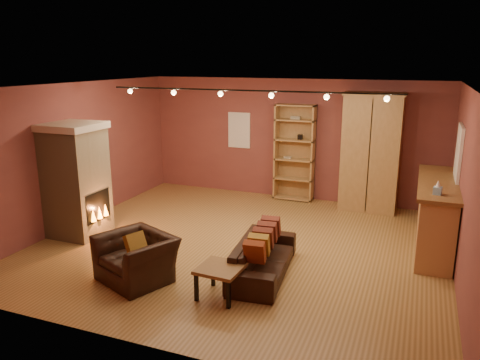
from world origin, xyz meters
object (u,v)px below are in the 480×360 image
at_px(bookcase, 295,152).
at_px(bar_counter, 436,215).
at_px(fireplace, 77,180).
at_px(armchair, 136,251).
at_px(coffee_table, 220,271).
at_px(loveseat, 263,251).
at_px(armoire, 371,152).

distance_m(bookcase, bar_counter, 3.71).
xyz_separation_m(fireplace, bookcase, (3.18, 3.73, 0.08)).
bearing_deg(fireplace, armchair, -30.78).
bearing_deg(fireplace, coffee_table, -19.99).
relative_size(fireplace, armchair, 1.70).
bearing_deg(loveseat, coffee_table, 154.20).
relative_size(fireplace, loveseat, 1.11).
height_order(fireplace, armoire, armoire).
height_order(fireplace, loveseat, fireplace).
bearing_deg(armoire, bookcase, 173.13).
xyz_separation_m(loveseat, coffee_table, (-0.33, -0.89, 0.00)).
height_order(loveseat, coffee_table, loveseat).
bearing_deg(armoire, armchair, -120.82).
relative_size(armchair, coffee_table, 1.99).
bearing_deg(bookcase, bar_counter, -33.62).
relative_size(bar_counter, loveseat, 1.34).
bearing_deg(armoire, fireplace, -144.32).
relative_size(bar_counter, coffee_table, 4.08).
bearing_deg(bar_counter, armchair, -144.92).
distance_m(bar_counter, coffee_table, 4.07).
bearing_deg(bar_counter, loveseat, -140.04).
bearing_deg(bookcase, loveseat, -81.69).
distance_m(bookcase, armoire, 1.74).
bearing_deg(armchair, loveseat, 49.65).
relative_size(loveseat, armchair, 1.53).
bearing_deg(fireplace, armoire, 35.68).
bearing_deg(armchair, coffee_table, 21.82).
xyz_separation_m(bookcase, armchair, (-1.11, -4.96, -0.67)).
relative_size(fireplace, bookcase, 0.95).
distance_m(armoire, armchair, 5.60).
xyz_separation_m(armoire, armchair, (-2.84, -4.76, -0.82)).
distance_m(bookcase, armchair, 5.13).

